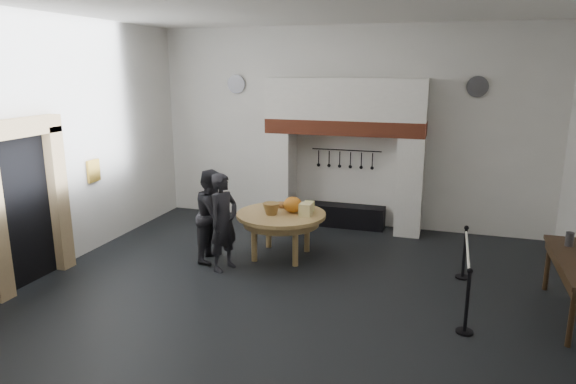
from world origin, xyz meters
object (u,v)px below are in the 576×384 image
(iron_range, at_px, (343,216))
(visitor_far, at_px, (213,215))
(barrier_post_near, at_px, (467,303))
(work_table, at_px, (281,215))
(visitor_near, at_px, (224,222))
(barrier_post_far, at_px, (464,254))

(iron_range, relative_size, visitor_far, 1.08)
(visitor_far, height_order, barrier_post_near, visitor_far)
(work_table, distance_m, barrier_post_near, 3.97)
(work_table, distance_m, visitor_far, 1.30)
(work_table, distance_m, visitor_near, 1.22)
(work_table, xyz_separation_m, visitor_far, (-1.18, -0.53, 0.04))
(visitor_near, bearing_deg, barrier_post_far, -59.28)
(work_table, bearing_deg, barrier_post_near, -31.57)
(work_table, relative_size, barrier_post_near, 1.90)
(barrier_post_near, relative_size, barrier_post_far, 1.00)
(visitor_near, xyz_separation_m, barrier_post_far, (4.15, 0.86, -0.44))
(work_table, bearing_deg, barrier_post_far, -1.15)
(iron_range, xyz_separation_m, work_table, (-0.75, -2.28, 0.59))
(work_table, height_order, barrier_post_far, barrier_post_far)
(iron_range, height_order, work_table, work_table)
(iron_range, bearing_deg, work_table, -108.34)
(visitor_near, bearing_deg, iron_range, -6.64)
(visitor_near, distance_m, barrier_post_near, 4.32)
(work_table, bearing_deg, visitor_near, -130.14)
(barrier_post_near, distance_m, barrier_post_far, 2.00)
(barrier_post_far, bearing_deg, work_table, 178.85)
(work_table, relative_size, visitor_near, 0.96)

